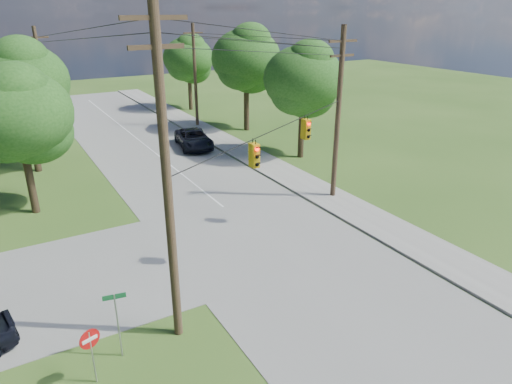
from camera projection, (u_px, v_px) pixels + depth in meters
ground at (286, 301)px, 18.99m from camera, size 140.00×140.00×0.00m
main_road at (265, 240)px, 23.93m from camera, size 10.00×100.00×0.03m
sidewalk_east at (362, 213)px, 27.02m from camera, size 2.60×100.00×0.12m
pole_sw at (167, 178)px, 14.84m from camera, size 2.00×0.32×12.00m
pole_ne at (338, 113)px, 27.49m from camera, size 2.00×0.32×10.50m
pole_north_e at (195, 75)px, 45.26m from camera, size 2.00×0.32×10.00m
pole_north_w at (44, 86)px, 38.81m from camera, size 2.00×0.32×10.00m
power_lines at (199, 50)px, 25.51m from camera, size 13.93×29.62×4.93m
traffic_signals at (282, 141)px, 21.67m from camera, size 4.91×3.27×1.05m
tree_w_near at (17, 114)px, 25.08m from camera, size 6.00×6.00×8.40m
tree_w_mid at (22, 82)px, 31.72m from camera, size 6.40×6.40×9.22m
tree_e_near at (303, 79)px, 35.05m from camera, size 6.20×6.20×8.81m
tree_e_mid at (246, 58)px, 43.06m from camera, size 6.60×6.60×9.64m
tree_e_far at (188, 58)px, 52.59m from camera, size 5.80×5.80×8.32m
car_main_north at (194, 139)px, 39.54m from camera, size 3.49×5.93×1.55m
do_not_enter_sign at (91, 344)px, 14.34m from camera, size 0.67×0.24×2.08m
street_name_sign at (117, 317)px, 15.43m from camera, size 0.76×0.17×2.56m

